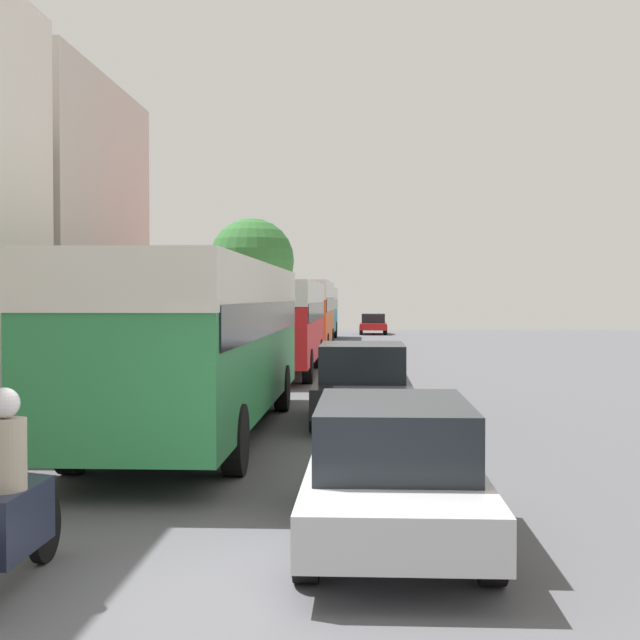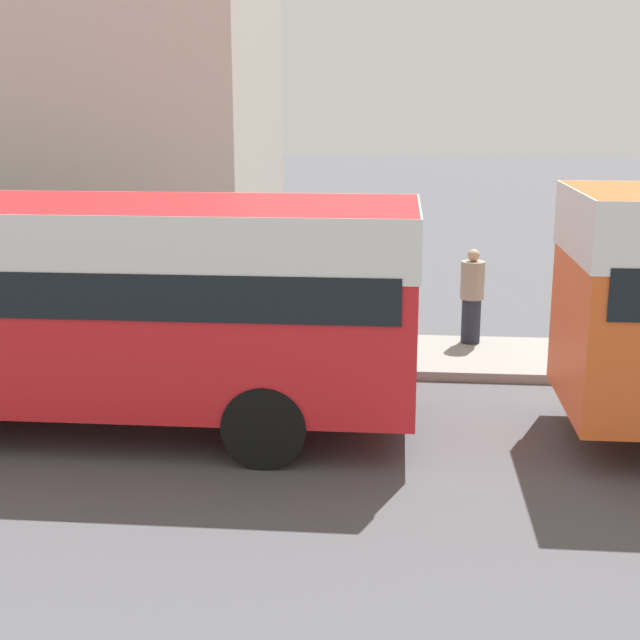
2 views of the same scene
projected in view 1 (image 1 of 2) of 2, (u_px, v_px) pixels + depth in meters
The scene contains 13 objects.
ground_plane at pixel (240, 588), 7.59m from camera, with size 120.00×120.00×0.00m, color #515156.
building_far_terrace at pixel (3, 232), 25.80m from camera, with size 6.44×8.81×8.71m.
bus_lead at pixel (200, 324), 15.89m from camera, with size 2.58×11.44×3.07m.
bus_following at pixel (276, 315), 28.37m from camera, with size 2.64×9.25×2.96m.
bus_third_in_line at pixel (303, 307), 39.32m from camera, with size 2.50×9.11×3.18m.
bus_rear at pixel (312, 306), 50.81m from camera, with size 2.62×10.89×3.03m.
motorcycle_behind_lead at pixel (8, 511), 7.47m from camera, with size 0.39×2.24×1.73m.
car_crossing at pixel (373, 323), 59.69m from camera, with size 1.82×4.05×1.38m.
car_far_curb at pixel (393, 467), 9.08m from camera, with size 1.81×4.51×1.42m.
car_distant at pixel (362, 382), 17.53m from camera, with size 1.92×4.21×1.56m.
pedestrian_near_curb at pixel (182, 339), 31.67m from camera, with size 0.41×0.41×1.63m.
pedestrian_walking_away at pixel (186, 337), 34.21m from camera, with size 0.41×0.41×1.62m.
street_tree at pixel (252, 261), 49.43m from camera, with size 4.72×4.72×6.72m.
Camera 1 is at (1.06, -7.48, 2.48)m, focal length 50.00 mm.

